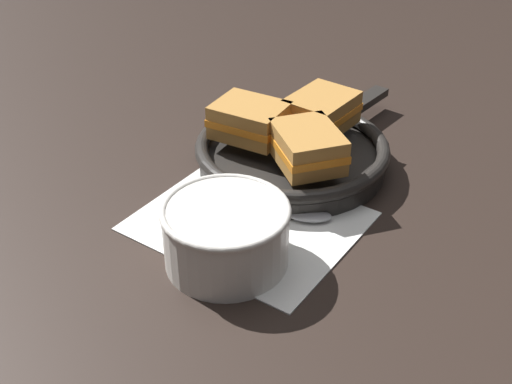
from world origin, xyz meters
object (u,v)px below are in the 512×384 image
at_px(soup_bowl, 226,231).
at_px(sandwich_far_left, 321,111).
at_px(spoon, 290,213).
at_px(skillet, 293,153).
at_px(sandwich_near_left, 250,120).
at_px(sandwich_near_right, 308,147).

xyz_separation_m(soup_bowl, sandwich_far_left, (-0.08, 0.26, 0.02)).
distance_m(spoon, skillet, 0.12).
relative_size(sandwich_near_left, sandwich_far_left, 1.08).
xyz_separation_m(soup_bowl, spoon, (-0.00, 0.11, -0.03)).
bearing_deg(skillet, sandwich_far_left, 89.00).
xyz_separation_m(soup_bowl, sandwich_near_left, (-0.13, 0.17, 0.02)).
height_order(spoon, skillet, skillet).
xyz_separation_m(soup_bowl, sandwich_near_right, (-0.03, 0.17, 0.02)).
bearing_deg(spoon, sandwich_near_right, 78.02).
height_order(spoon, sandwich_near_right, sandwich_near_right).
bearing_deg(sandwich_near_right, skillet, 147.55).
distance_m(soup_bowl, skillet, 0.22).
relative_size(soup_bowl, sandwich_near_right, 1.17).
relative_size(skillet, sandwich_near_left, 3.33).
height_order(sandwich_near_left, sandwich_near_right, same).
bearing_deg(sandwich_near_right, spoon, -66.46).
bearing_deg(skillet, soup_bowl, -68.36).
xyz_separation_m(skillet, sandwich_far_left, (0.00, 0.06, 0.04)).
bearing_deg(soup_bowl, sandwich_far_left, 107.02).
bearing_deg(spoon, sandwich_far_left, 81.42).
relative_size(soup_bowl, spoon, 0.93).
distance_m(skillet, sandwich_near_right, 0.07).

